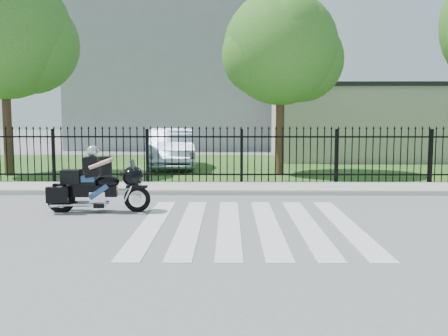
{
  "coord_description": "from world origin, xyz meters",
  "views": [
    {
      "loc": [
        -0.4,
        -10.58,
        2.3
      ],
      "look_at": [
        -0.52,
        1.77,
        1.0
      ],
      "focal_mm": 42.0,
      "sensor_mm": 36.0,
      "label": 1
    }
  ],
  "objects": [
    {
      "name": "ground",
      "position": [
        0.0,
        0.0,
        0.0
      ],
      "size": [
        120.0,
        120.0,
        0.0
      ],
      "primitive_type": "plane",
      "color": "slate",
      "rests_on": "ground"
    },
    {
      "name": "building_tall",
      "position": [
        -3.0,
        26.0,
        6.0
      ],
      "size": [
        15.0,
        10.0,
        12.0
      ],
      "primitive_type": "cube",
      "color": "gray",
      "rests_on": "ground"
    },
    {
      "name": "iron_fence",
      "position": [
        0.0,
        6.0,
        0.9
      ],
      "size": [
        26.0,
        0.04,
        1.8
      ],
      "color": "black",
      "rests_on": "ground"
    },
    {
      "name": "curb",
      "position": [
        0.0,
        4.0,
        0.06
      ],
      "size": [
        40.0,
        0.12,
        0.12
      ],
      "primitive_type": "cube",
      "color": "#ADAAA3",
      "rests_on": "ground"
    },
    {
      "name": "crosswalk",
      "position": [
        0.0,
        0.0,
        0.01
      ],
      "size": [
        5.0,
        5.5,
        0.01
      ],
      "primitive_type": null,
      "color": "silver",
      "rests_on": "ground"
    },
    {
      "name": "tree_left",
      "position": [
        -8.5,
        8.5,
        5.17
      ],
      "size": [
        4.8,
        4.8,
        7.58
      ],
      "color": "#382316",
      "rests_on": "ground"
    },
    {
      "name": "building_low_roof",
      "position": [
        7.0,
        16.0,
        3.6
      ],
      "size": [
        10.2,
        6.2,
        0.2
      ],
      "primitive_type": "cube",
      "color": "black",
      "rests_on": "building_low"
    },
    {
      "name": "grass_strip",
      "position": [
        0.0,
        12.0,
        0.01
      ],
      "size": [
        40.0,
        12.0,
        0.02
      ],
      "primitive_type": "cube",
      "color": "#325B1F",
      "rests_on": "ground"
    },
    {
      "name": "motorcycle_rider",
      "position": [
        -3.5,
        1.44,
        0.65
      ],
      "size": [
        2.41,
        0.78,
        1.59
      ],
      "rotation": [
        0.0,
        0.0,
        0.05
      ],
      "color": "black",
      "rests_on": "ground"
    },
    {
      "name": "parked_car",
      "position": [
        -2.79,
        11.04,
        0.84
      ],
      "size": [
        2.34,
        5.17,
        1.65
      ],
      "primitive_type": "imported",
      "rotation": [
        0.0,
        0.0,
        0.12
      ],
      "color": "#9FAEC8",
      "rests_on": "grass_strip"
    },
    {
      "name": "litter_bin",
      "position": [
        -3.97,
        4.3,
        0.59
      ],
      "size": [
        0.45,
        0.45,
        0.94
      ],
      "primitive_type": "cylinder",
      "rotation": [
        0.0,
        0.0,
        0.08
      ],
      "color": "black",
      "rests_on": "sidewalk"
    },
    {
      "name": "sidewalk",
      "position": [
        0.0,
        5.0,
        0.06
      ],
      "size": [
        40.0,
        2.0,
        0.12
      ],
      "primitive_type": "cube",
      "color": "#ADAAA3",
      "rests_on": "ground"
    },
    {
      "name": "building_low",
      "position": [
        7.0,
        16.0,
        1.75
      ],
      "size": [
        10.0,
        6.0,
        3.5
      ],
      "primitive_type": "cube",
      "color": "#B3A895",
      "rests_on": "ground"
    },
    {
      "name": "tree_mid",
      "position": [
        1.5,
        9.0,
        4.67
      ],
      "size": [
        4.2,
        4.2,
        6.78
      ],
      "color": "#382316",
      "rests_on": "ground"
    }
  ]
}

